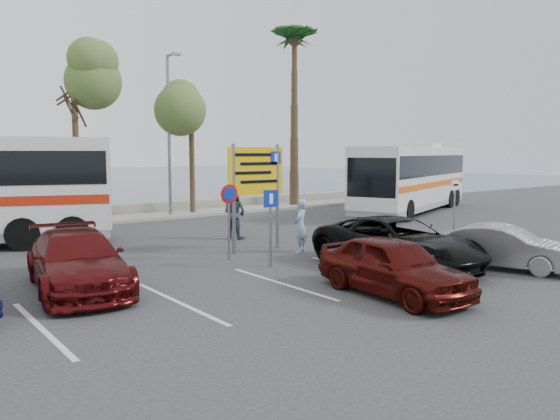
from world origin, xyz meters
TOP-DOWN VIEW (x-y plane):
  - ground at (0.00, 0.00)m, footprint 120.00×120.00m
  - kerb_strip at (0.00, 14.00)m, footprint 44.00×2.40m
  - seawall at (0.00, 16.00)m, footprint 48.00×0.80m
  - tree_mid at (-1.50, 14.00)m, footprint 3.20×3.20m
  - tree_right at (4.50, 14.00)m, footprint 3.20×3.20m
  - palm_tree at (11.50, 14.00)m, footprint 4.80×4.80m
  - street_lamp_right at (3.00, 13.52)m, footprint 0.45×1.15m
  - direction_sign at (1.00, 3.20)m, footprint 2.20×0.12m
  - sign_no_stop at (-0.60, 2.38)m, footprint 0.60×0.08m
  - sign_parking at (-0.20, 0.79)m, footprint 0.50×0.07m
  - sign_taxi at (9.80, 1.49)m, footprint 0.50×0.07m
  - lane_markings at (-1.14, -1.00)m, footprint 12.02×4.20m
  - coach_bus_right at (15.00, 7.81)m, footprint 12.46×6.82m
  - car_maroon at (-5.50, 1.50)m, footprint 2.74×5.19m
  - car_red at (0.14, -3.50)m, footprint 1.98×4.21m
  - suv_black at (2.54, -1.62)m, footprint 2.63×5.38m
  - car_silver_b at (4.94, -3.50)m, footprint 2.34×4.01m
  - pedestrian_near at (2.00, 2.07)m, footprint 0.78×0.71m
  - pedestrian_far at (1.88, 5.90)m, footprint 1.04×1.16m

SIDE VIEW (x-z plane):
  - ground at x=0.00m, z-range 0.00..0.00m
  - lane_markings at x=-1.14m, z-range 0.00..0.01m
  - kerb_strip at x=0.00m, z-range 0.00..0.15m
  - seawall at x=0.00m, z-range 0.00..0.60m
  - car_silver_b at x=4.94m, z-range 0.00..1.25m
  - car_red at x=0.14m, z-range 0.00..1.39m
  - car_maroon at x=-5.50m, z-range 0.00..1.43m
  - suv_black at x=2.54m, z-range 0.00..1.47m
  - pedestrian_near at x=2.00m, z-range 0.00..1.78m
  - pedestrian_far at x=1.88m, z-range 0.00..1.97m
  - sign_taxi at x=9.80m, z-range 0.32..2.52m
  - sign_parking at x=-0.20m, z-range 0.34..2.59m
  - sign_no_stop at x=-0.60m, z-range 0.40..2.75m
  - coach_bus_right at x=15.00m, z-range -0.14..3.70m
  - direction_sign at x=1.00m, z-range 0.63..4.23m
  - street_lamp_right at x=3.00m, z-range 0.59..8.60m
  - tree_right at x=4.50m, z-range 2.47..9.87m
  - tree_mid at x=-1.50m, z-range 2.65..10.65m
  - palm_tree at x=11.50m, z-range 4.27..15.47m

